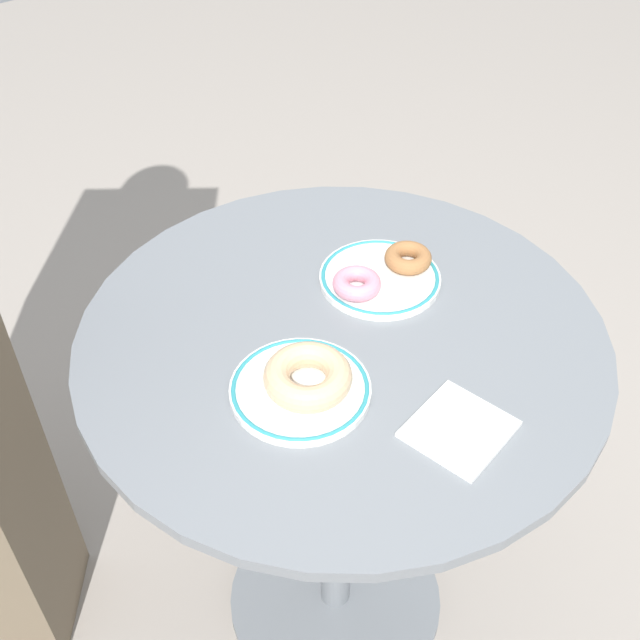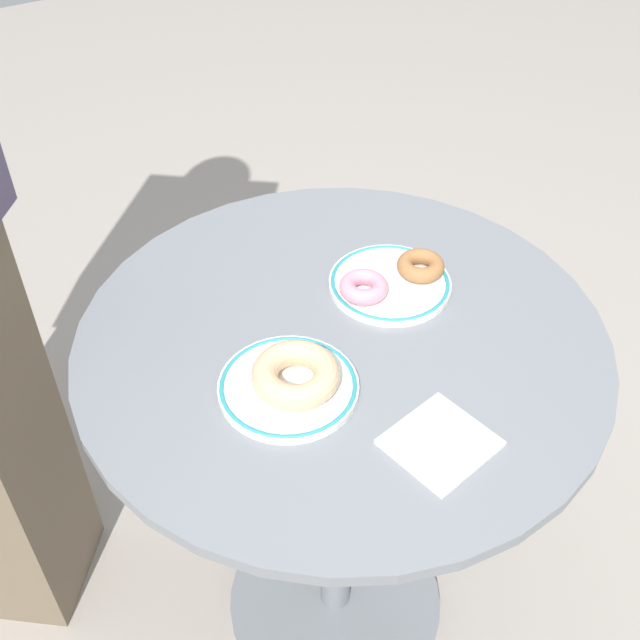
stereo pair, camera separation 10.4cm
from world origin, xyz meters
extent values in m
cube|color=#9E9389|center=(0.00, 0.00, -0.01)|extent=(7.00, 7.00, 0.02)
cylinder|color=slate|center=(0.00, 0.00, 0.72)|extent=(0.72, 0.72, 0.02)
cylinder|color=slate|center=(0.00, 0.00, 0.37)|extent=(0.06, 0.06, 0.69)
cylinder|color=slate|center=(0.00, 0.00, 0.01)|extent=(0.41, 0.41, 0.03)
cylinder|color=white|center=(-0.11, -0.05, 0.73)|extent=(0.18, 0.18, 0.01)
torus|color=teal|center=(-0.11, -0.05, 0.74)|extent=(0.17, 0.17, 0.01)
cylinder|color=white|center=(0.11, 0.05, 0.73)|extent=(0.18, 0.18, 0.01)
torus|color=teal|center=(0.11, 0.05, 0.74)|extent=(0.17, 0.17, 0.01)
torus|color=#E0B789|center=(-0.10, -0.06, 0.76)|extent=(0.16, 0.16, 0.03)
torus|color=#A36B3D|center=(0.16, 0.04, 0.75)|extent=(0.08, 0.08, 0.02)
torus|color=pink|center=(0.06, 0.04, 0.75)|extent=(0.09, 0.09, 0.02)
cube|color=white|center=(0.00, -0.22, 0.73)|extent=(0.13, 0.13, 0.01)
camera|label=1|loc=(-0.50, -0.59, 1.45)|focal=43.95mm
camera|label=2|loc=(-0.41, -0.65, 1.45)|focal=43.95mm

